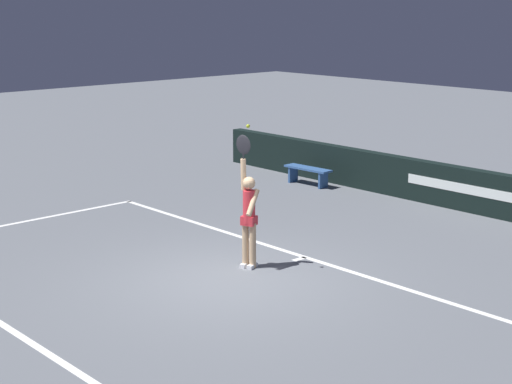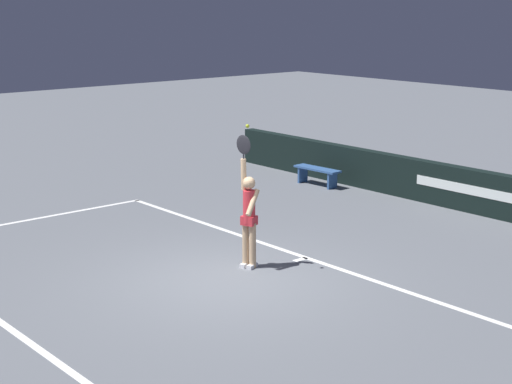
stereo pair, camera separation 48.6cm
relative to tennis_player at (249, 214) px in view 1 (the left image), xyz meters
The scene contains 6 objects.
ground_plane 1.22m from the tennis_player, 67.29° to the right, with size 60.00×60.00×0.00m, color slate.
court_lines 1.90m from the tennis_player, 80.00° to the right, with size 11.70×5.66×0.00m.
back_wall 6.30m from the tennis_player, 87.41° to the left, with size 15.54×0.30×0.97m.
tennis_player is the anchor object (origin of this frame).
tennis_ball 1.61m from the tennis_player, 43.64° to the right, with size 0.06×0.06×0.06m.
courtside_bench_near 6.79m from the tennis_player, 125.00° to the left, with size 1.36×0.43×0.46m.
Camera 1 is at (9.81, -8.41, 4.57)m, focal length 56.51 mm.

